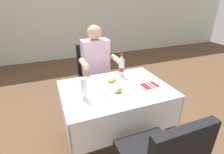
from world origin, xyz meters
TOP-DOWN VIEW (x-y plane):
  - ground_plane at (0.00, 0.00)m, footprint 11.00×11.00m
  - back_wall at (0.00, 3.47)m, footprint 11.00×0.12m
  - main_dining_table at (0.06, 0.06)m, footprint 1.10×0.79m
  - chair_far_diner_seat at (0.06, 0.84)m, footprint 0.44×0.50m
  - seated_diner_far at (0.07, 0.73)m, footprint 0.50×0.46m
  - plate_near_camera at (0.03, -0.07)m, footprint 0.23×0.23m
  - plate_far_diner at (0.07, 0.19)m, footprint 0.26×0.26m
  - beer_glass_left at (-0.29, -0.03)m, footprint 0.07×0.07m
  - cola_bottle_primary at (0.23, 0.29)m, footprint 0.07×0.07m
  - napkin_cutlery_set at (0.41, -0.03)m, footprint 0.18×0.19m

SIDE VIEW (x-z plane):
  - ground_plane at x=0.00m, z-range 0.00..0.00m
  - main_dining_table at x=0.06m, z-range 0.19..0.91m
  - chair_far_diner_seat at x=0.06m, z-range 0.07..1.04m
  - seated_diner_far at x=0.07m, z-range 0.08..1.34m
  - napkin_cutlery_set at x=0.41m, z-range 0.72..0.74m
  - plate_near_camera at x=0.03m, z-range 0.70..0.77m
  - plate_far_diner at x=0.07m, z-range 0.71..0.77m
  - beer_glass_left at x=-0.29m, z-range 0.73..0.94m
  - cola_bottle_primary at x=0.23m, z-range 0.71..0.99m
  - back_wall at x=0.00m, z-range 0.00..2.73m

